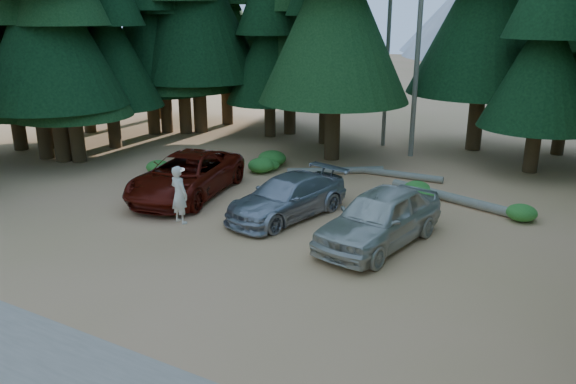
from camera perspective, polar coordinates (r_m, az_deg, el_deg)
name	(u,v)px	position (r m, az deg, el deg)	size (l,w,h in m)	color
ground	(229,260)	(16.42, -6.01, -6.90)	(160.00, 160.00, 0.00)	tan
gravel_strip	(35,384)	(12.44, -24.33, -17.37)	(26.00, 3.50, 0.01)	gray
forest_belt_north	(398,152)	(29.27, 11.13, 4.03)	(36.00, 7.00, 22.00)	black
forest_belt_west	(10,162)	(29.89, -26.38, 2.76)	(6.00, 22.00, 22.00)	black
snag_front	(419,30)	(27.75, 13.18, 15.70)	(0.24, 0.24, 12.00)	#665E51
snag_back	(388,49)	(29.85, 10.11, 14.09)	(0.20, 0.20, 10.00)	#665E51
red_pickup	(186,175)	(21.98, -10.28, 1.68)	(2.72, 5.91, 1.64)	#5A1007
silver_minivan_center	(287,197)	(19.45, -0.06, -0.51)	(2.00, 4.92, 1.43)	#999BA1
silver_minivan_right	(380,217)	(17.33, 9.30, -2.57)	(2.05, 5.09, 1.73)	beige
frisbee_player	(179,194)	(17.36, -11.00, -0.24)	(0.73, 0.56, 1.81)	beige
log_left	(335,171)	(24.82, 4.84, 2.18)	(0.30, 0.30, 4.25)	#665E51
log_mid	(402,175)	(24.60, 11.47, 1.71)	(0.29, 0.29, 3.54)	#665E51
log_right	(455,199)	(21.88, 16.57, -0.64)	(0.35, 0.35, 5.45)	#665E51
shrub_far_left	(261,165)	(24.97, -2.76, 2.72)	(1.17, 1.17, 0.64)	#2A7122
shrub_left	(271,165)	(25.35, -1.77, 2.74)	(0.81, 0.81, 0.45)	#2A7122
shrub_center_left	(272,158)	(26.00, -1.64, 3.43)	(1.30, 1.30, 0.72)	#2A7122
shrub_center_right	(417,188)	(22.40, 12.97, 0.36)	(1.02, 1.02, 0.56)	#2A7122
shrub_right	(420,195)	(21.60, 13.30, -0.29)	(1.05, 1.05, 0.58)	#2A7122
shrub_far_right	(522,213)	(20.81, 22.65, -1.95)	(1.03, 1.03, 0.57)	#2A7122
shrub_edge_west	(158,167)	(25.51, -13.07, 2.51)	(1.03, 1.03, 0.57)	#2A7122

